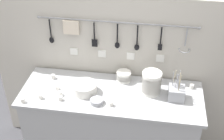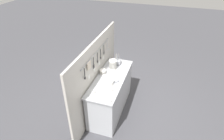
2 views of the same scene
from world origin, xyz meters
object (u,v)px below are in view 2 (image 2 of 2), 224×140
Objects in this scene: cup_edge_far at (113,59)px; cup_by_caddy at (104,91)px; bowl_stack_wide_centre at (103,72)px; cup_mid_row at (112,90)px; cup_centre at (94,92)px; cup_back_left at (109,96)px; cup_edge_near at (119,77)px; cup_front_right at (111,101)px; steel_mixing_bowl at (116,81)px; cutlery_caddy at (118,62)px; plate_stack at (108,82)px; cup_front_left at (108,90)px; bowl_stack_back_corner at (113,65)px.

cup_by_caddy is at bearing -170.32° from cup_edge_far.
cup_mid_row is (-0.49, -0.36, -0.03)m from bowl_stack_wide_centre.
cup_centre is at bearing 117.99° from cup_mid_row.
cup_back_left is 1.00× the size of cup_centre.
cup_front_right is at bearing -174.41° from cup_edge_near.
cup_edge_far reaches higher than steel_mixing_bowl.
cup_back_left is 0.29m from cup_centre.
steel_mixing_bowl is at bearing -18.58° from cup_by_caddy.
cup_mid_row is at bearing -163.03° from cup_edge_far.
cup_edge_far is at bearing 16.33° from cup_front_right.
cup_by_caddy is at bearing -178.04° from cutlery_caddy.
cup_edge_far is 1.00× the size of cup_edge_near.
bowl_stack_wide_centre is 0.38m from plate_stack.
plate_stack is 5.50× the size of cup_edge_near.
cup_mid_row is (0.02, -0.06, 0.00)m from cup_front_left.
plate_stack is 5.50× the size of cup_mid_row.
plate_stack reaches higher than cup_edge_far.
cup_front_left is 0.09m from cup_by_caddy.
bowl_stack_back_corner reaches higher than cup_edge_far.
bowl_stack_back_corner is 0.82m from cup_by_caddy.
plate_stack is (-0.56, -0.08, -0.06)m from bowl_stack_back_corner.
cup_front_left is (-0.20, -0.07, -0.02)m from plate_stack.
cutlery_caddy is at bearing 8.84° from cup_back_left.
bowl_stack_wide_centre is 0.50m from cutlery_caddy.
cup_front_left is at bearing -149.86° from bowl_stack_wide_centre.
cup_back_left is (-0.35, -0.14, -0.02)m from plate_stack.
bowl_stack_wide_centre is 0.47× the size of cutlery_caddy.
bowl_stack_wide_centre reaches higher than cup_mid_row.
cup_front_right is 0.31m from cup_by_caddy.
cup_centre is at bearing 155.03° from plate_stack.
cup_mid_row is (-0.43, 0.00, 0.00)m from cup_edge_near.
bowl_stack_back_corner is 0.22m from cutlery_caddy.
cup_edge_far is 1.00× the size of cup_centre.
cup_edge_far is at bearing 12.24° from plate_stack.
cup_by_caddy is 1.00× the size of cup_mid_row.
cup_mid_row is (-0.74, -0.22, -0.08)m from bowl_stack_back_corner.
cutlery_caddy is (0.21, -0.05, -0.04)m from bowl_stack_back_corner.
cutlery_caddy is at bearing 14.05° from steel_mixing_bowl.
cutlery_caddy is at bearing 2.61° from plate_stack.
cup_edge_near is (0.72, 0.07, 0.00)m from cup_front_right.
bowl_stack_back_corner reaches higher than cup_edge_near.
steel_mixing_bowl is 2.91× the size of cup_front_right.
cup_by_caddy is 1.00× the size of cup_back_left.
plate_stack is 5.50× the size of cup_back_left.
cup_mid_row is 0.33m from cup_centre.
cutlery_caddy is at bearing 10.13° from cup_mid_row.
cup_back_left is at bearing -165.03° from cup_edge_far.
cup_centre is (-1.24, -0.04, 0.00)m from cup_edge_far.
cup_edge_far is 0.74m from cup_edge_near.
cup_centre is (0.15, 0.36, 0.00)m from cup_front_right.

